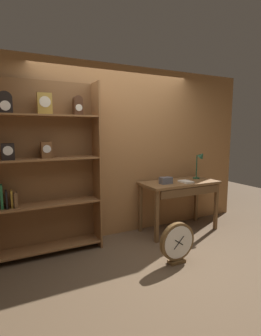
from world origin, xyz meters
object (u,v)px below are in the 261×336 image
(toolbox_small, at_px, (166,180))
(round_clock_large, at_px, (177,243))
(bookshelf, at_px, (43,168))
(open_repair_manual, at_px, (186,182))
(desk_lamp, at_px, (200,161))
(workbench, at_px, (180,188))

(toolbox_small, relative_size, round_clock_large, 0.37)
(bookshelf, height_order, round_clock_large, bookshelf)
(bookshelf, relative_size, open_repair_manual, 10.30)
(bookshelf, xyz_separation_m, desk_lamp, (2.54, -0.08, -0.04))
(workbench, distance_m, desk_lamp, 0.63)
(open_repair_manual, distance_m, round_clock_large, 1.21)
(toolbox_small, distance_m, open_repair_manual, 0.35)
(bookshelf, bearing_deg, workbench, -4.56)
(round_clock_large, bearing_deg, workbench, 51.21)
(bookshelf, distance_m, workbench, 2.12)
(open_repair_manual, height_order, round_clock_large, open_repair_manual)
(bookshelf, height_order, toolbox_small, bookshelf)
(workbench, bearing_deg, desk_lamp, 9.78)
(desk_lamp, bearing_deg, workbench, -170.22)
(bookshelf, height_order, workbench, bookshelf)
(toolbox_small, bearing_deg, desk_lamp, 7.70)
(open_repair_manual, bearing_deg, bookshelf, 173.10)
(bookshelf, height_order, open_repair_manual, bookshelf)
(open_repair_manual, bearing_deg, workbench, 121.21)
(round_clock_large, bearing_deg, toolbox_small, 64.91)
(open_repair_manual, bearing_deg, desk_lamp, 20.67)
(toolbox_small, bearing_deg, round_clock_large, -115.09)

